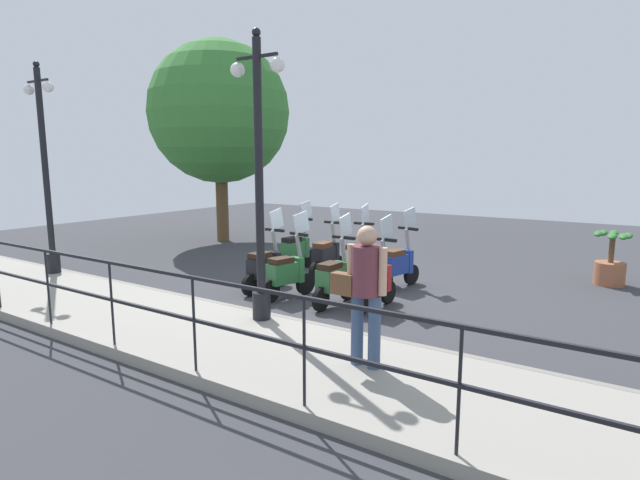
# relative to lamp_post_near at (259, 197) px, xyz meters

# --- Properties ---
(ground_plane) EXTENTS (28.00, 28.00, 0.00)m
(ground_plane) POSITION_rel_lamp_post_near_xyz_m (2.40, 0.17, -1.93)
(ground_plane) COLOR #38383D
(promenade_walkway) EXTENTS (2.20, 20.00, 0.15)m
(promenade_walkway) POSITION_rel_lamp_post_near_xyz_m (-0.75, 0.17, -1.85)
(promenade_walkway) COLOR gray
(promenade_walkway) RESTS_ON ground_plane
(fence_railing) EXTENTS (0.04, 16.03, 1.07)m
(fence_railing) POSITION_rel_lamp_post_near_xyz_m (-1.80, 0.17, -1.02)
(fence_railing) COLOR black
(fence_railing) RESTS_ON promenade_walkway
(lamp_post_near) EXTENTS (0.26, 0.90, 4.03)m
(lamp_post_near) POSITION_rel_lamp_post_near_xyz_m (0.00, 0.00, 0.00)
(lamp_post_near) COLOR black
(lamp_post_near) RESTS_ON promenade_walkway
(lamp_post_far) EXTENTS (0.26, 0.90, 4.16)m
(lamp_post_far) POSITION_rel_lamp_post_near_xyz_m (0.00, 5.50, 0.06)
(lamp_post_far) COLOR black
(lamp_post_far) RESTS_ON promenade_walkway
(pedestrian_with_bag) EXTENTS (0.33, 0.65, 1.59)m
(pedestrian_with_bag) POSITION_rel_lamp_post_near_xyz_m (-0.67, -2.03, -0.85)
(pedestrian_with_bag) COLOR #384C70
(pedestrian_with_bag) RESTS_ON promenade_walkway
(tree_large) EXTENTS (4.11, 4.11, 5.85)m
(tree_large) POSITION_rel_lamp_post_near_xyz_m (5.54, 6.09, 1.86)
(tree_large) COLOR brown
(tree_large) RESTS_ON ground_plane
(potted_palm) EXTENTS (1.06, 0.66, 1.05)m
(potted_palm) POSITION_rel_lamp_post_near_xyz_m (5.74, -4.09, -1.48)
(potted_palm) COLOR #9E5B3D
(potted_palm) RESTS_ON ground_plane
(scooter_near_0) EXTENTS (1.23, 0.44, 1.54)m
(scooter_near_0) POSITION_rel_lamp_post_near_xyz_m (1.76, -0.95, -1.44)
(scooter_near_0) COLOR black
(scooter_near_0) RESTS_ON ground_plane
(scooter_near_1) EXTENTS (1.23, 0.44, 1.54)m
(scooter_near_1) POSITION_rel_lamp_post_near_xyz_m (1.58, -0.28, -1.44)
(scooter_near_1) COLOR black
(scooter_near_1) RESTS_ON ground_plane
(scooter_near_2) EXTENTS (1.21, 0.51, 1.54)m
(scooter_near_2) POSITION_rel_lamp_post_near_xyz_m (1.48, 0.64, -1.44)
(scooter_near_2) COLOR black
(scooter_near_2) RESTS_ON ground_plane
(scooter_near_3) EXTENTS (1.23, 0.44, 1.54)m
(scooter_near_3) POSITION_rel_lamp_post_near_xyz_m (1.66, 1.28, -1.44)
(scooter_near_3) COLOR black
(scooter_near_3) RESTS_ON ground_plane
(scooter_far_0) EXTENTS (1.21, 0.51, 1.54)m
(scooter_far_0) POSITION_rel_lamp_post_near_xyz_m (3.23, -0.71, -1.44)
(scooter_far_0) COLOR black
(scooter_far_0) RESTS_ON ground_plane
(scooter_far_1) EXTENTS (1.23, 0.44, 1.54)m
(scooter_far_1) POSITION_rel_lamp_post_near_xyz_m (3.43, 0.28, -1.44)
(scooter_far_1) COLOR black
(scooter_far_1) RESTS_ON ground_plane
(scooter_far_2) EXTENTS (1.23, 0.44, 1.54)m
(scooter_far_2) POSITION_rel_lamp_post_near_xyz_m (3.24, 0.93, -1.44)
(scooter_far_2) COLOR black
(scooter_far_2) RESTS_ON ground_plane
(scooter_far_3) EXTENTS (1.23, 0.44, 1.54)m
(scooter_far_3) POSITION_rel_lamp_post_near_xyz_m (3.43, 1.84, -1.44)
(scooter_far_3) COLOR black
(scooter_far_3) RESTS_ON ground_plane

